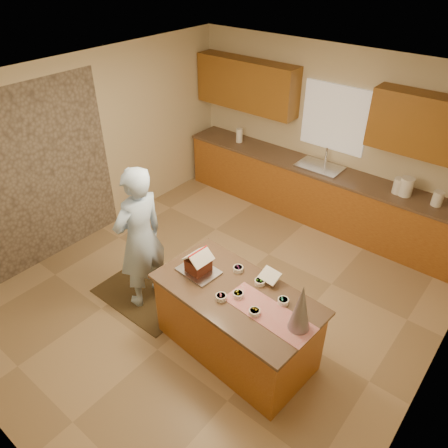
{
  "coord_description": "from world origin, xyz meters",
  "views": [
    {
      "loc": [
        2.64,
        -3.17,
        3.96
      ],
      "look_at": [
        -0.1,
        0.2,
        1.0
      ],
      "focal_mm": 34.3,
      "sensor_mm": 36.0,
      "label": 1
    }
  ],
  "objects_px": {
    "tinsel_tree": "(301,308)",
    "island_base": "(236,323)",
    "boy": "(140,239)",
    "gingerbread_house": "(198,263)"
  },
  "relations": [
    {
      "from": "tinsel_tree",
      "to": "island_base",
      "type": "bearing_deg",
      "value": 179.23
    },
    {
      "from": "island_base",
      "to": "boy",
      "type": "distance_m",
      "value": 1.5
    },
    {
      "from": "boy",
      "to": "gingerbread_house",
      "type": "relative_size",
      "value": 6.59
    },
    {
      "from": "island_base",
      "to": "boy",
      "type": "height_order",
      "value": "boy"
    },
    {
      "from": "boy",
      "to": "gingerbread_house",
      "type": "xyz_separation_m",
      "value": [
        0.88,
        0.06,
        0.05
      ]
    },
    {
      "from": "boy",
      "to": "gingerbread_house",
      "type": "distance_m",
      "value": 0.88
    },
    {
      "from": "island_base",
      "to": "tinsel_tree",
      "type": "bearing_deg",
      "value": 3.67
    },
    {
      "from": "gingerbread_house",
      "to": "tinsel_tree",
      "type": "bearing_deg",
      "value": -0.13
    },
    {
      "from": "tinsel_tree",
      "to": "boy",
      "type": "distance_m",
      "value": 2.16
    },
    {
      "from": "island_base",
      "to": "tinsel_tree",
      "type": "relative_size",
      "value": 3.27
    }
  ]
}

